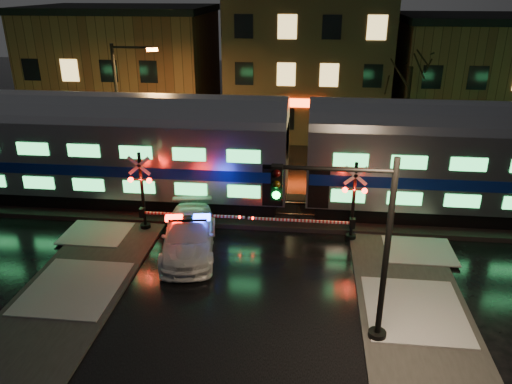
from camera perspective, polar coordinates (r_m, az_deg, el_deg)
ground at (r=21.85m, az=-0.91°, el=-7.85°), size 120.00×120.00×0.00m
ballast at (r=26.20m, az=0.46°, el=-2.09°), size 90.00×4.20×0.24m
sidewalk_left at (r=19.03m, az=-23.98°, el=-15.10°), size 4.00×20.00×0.12m
sidewalk_right at (r=17.30m, az=19.43°, el=-18.59°), size 4.00×20.00×0.12m
building_left at (r=43.99m, az=-14.66°, el=13.37°), size 14.00×10.00×9.00m
building_mid at (r=41.51m, az=5.92°, el=15.19°), size 12.00×11.00×11.50m
building_right at (r=43.11m, az=23.75°, el=11.70°), size 12.00×10.00×8.50m
train at (r=24.89m, az=4.77°, el=4.55°), size 51.00×3.12×5.92m
police_car at (r=22.35m, az=-7.67°, el=-4.95°), size 3.11×5.84×1.78m
crossing_signal_right at (r=23.09m, az=10.13°, el=-2.02°), size 5.44×0.64×3.85m
crossing_signal_left at (r=24.17m, az=-12.05°, el=-0.92°), size 5.57×0.65×3.95m
traffic_light at (r=15.99m, az=11.12°, el=-6.38°), size 4.20×0.73×6.49m
streetlight at (r=30.43m, az=-15.02°, el=9.67°), size 2.69×0.28×8.05m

